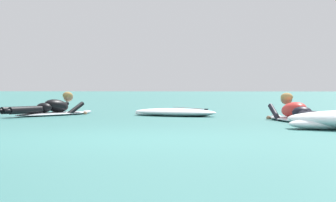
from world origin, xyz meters
TOP-DOWN VIEW (x-y plane):
  - ground_plane at (0.00, 10.00)m, footprint 120.00×120.00m
  - surfer_near at (2.42, 3.93)m, footprint 1.03×2.62m
  - surfer_far at (-2.40, 5.87)m, footprint 1.56×2.52m
  - drifting_surfboard at (0.31, 8.60)m, footprint 1.55×2.13m
  - whitewater_mid_left at (0.17, 5.88)m, footprint 2.00×1.45m

SIDE VIEW (x-z plane):
  - ground_plane at x=0.00m, z-range 0.00..0.00m
  - drifting_surfboard at x=0.31m, z-range -0.05..0.11m
  - whitewater_mid_left at x=0.17m, z-range -0.01..0.15m
  - surfer_far at x=-2.40m, z-range -0.13..0.40m
  - surfer_near at x=2.42m, z-range -0.13..0.41m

